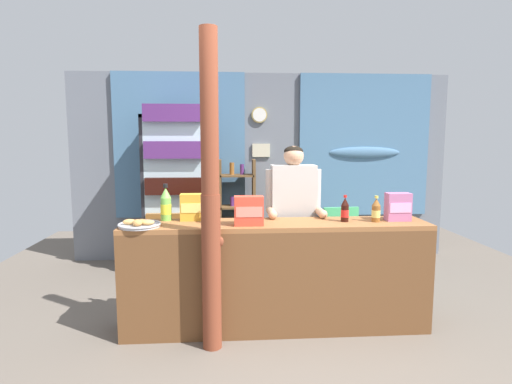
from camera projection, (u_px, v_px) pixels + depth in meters
name	position (u px, v px, depth m)	size (l,w,h in m)	color
ground_plane	(275.00, 302.00, 4.22)	(7.07, 7.07, 0.00)	#665B51
back_wall_curtained	(264.00, 164.00, 5.71)	(5.14, 0.22, 2.53)	slate
stall_counter	(277.00, 269.00, 3.49)	(2.60, 0.47, 0.94)	#935B33
timber_post	(211.00, 201.00, 3.15)	(0.17, 0.15, 2.45)	brown
drink_fridge	(177.00, 182.00, 5.14)	(0.79, 0.74, 2.04)	#232328
bottle_shelf_rack	(237.00, 210.00, 5.47)	(0.48, 0.28, 1.38)	brown
plastic_lawn_chair	(337.00, 236.00, 4.99)	(0.47, 0.47, 0.86)	#4CC675
shopkeeper	(293.00, 207.00, 3.95)	(0.53, 0.42, 1.58)	#28282D
soda_bottle_lime_soda	(166.00, 205.00, 3.62)	(0.09, 0.09, 0.32)	#75C64C
soda_bottle_cola	(345.00, 210.00, 3.57)	(0.07, 0.07, 0.23)	black
soda_bottle_iced_tea	(376.00, 211.00, 3.56)	(0.07, 0.07, 0.23)	brown
soda_bottle_grape_soda	(211.00, 212.00, 3.49)	(0.07, 0.07, 0.23)	#56286B
snack_box_choco_powder	(192.00, 207.00, 3.62)	(0.20, 0.11, 0.23)	gold
snack_box_wafer	(398.00, 207.00, 3.61)	(0.21, 0.12, 0.24)	#B76699
snack_box_crackers	(249.00, 211.00, 3.41)	(0.24, 0.12, 0.24)	#E5422D
pastry_tray	(139.00, 224.00, 3.36)	(0.34, 0.34, 0.07)	#BCBCC1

